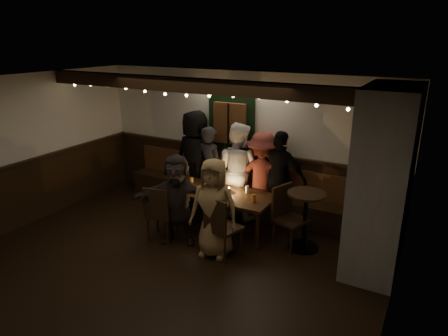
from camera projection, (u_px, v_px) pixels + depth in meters
The scene contains 13 objects.
room at pixel (272, 179), 6.20m from camera, with size 6.02×5.01×2.62m.
dining_table at pixel (218, 195), 6.77m from camera, with size 1.91×0.82×0.83m.
chair_near_left at pixel (159, 211), 6.38m from camera, with size 0.51×0.51×0.94m.
chair_near_right at pixel (220, 224), 5.88m from camera, with size 0.54×0.54×0.98m.
chair_end at pixel (286, 212), 6.27m from camera, with size 0.57×0.57×0.98m.
high_top at pixel (305, 214), 6.14m from camera, with size 0.59×0.59×0.93m.
person_a at pixel (196, 158), 7.73m from camera, with size 0.91×0.59×1.87m, color black.
person_b at pixel (210, 169), 7.51m from camera, with size 0.59×0.39×1.63m, color black.
person_c at pixel (237, 170), 7.22m from camera, with size 0.86×0.67×1.76m, color white.
person_d at pixel (262, 177), 7.10m from camera, with size 1.05×0.60×1.62m, color brown.
person_e at pixel (280, 178), 6.94m from camera, with size 0.98×0.41×1.68m, color black.
person_f at pixel (177, 200), 6.28m from camera, with size 1.37×0.44×1.48m, color #2B2423.
person_g at pixel (214, 208), 5.92m from camera, with size 0.75×0.49×1.53m, color #9C7E4F.
Camera 1 is at (3.23, -4.05, 3.20)m, focal length 32.00 mm.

